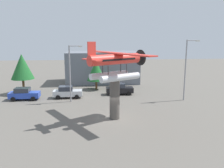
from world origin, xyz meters
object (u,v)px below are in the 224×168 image
object	(u,v)px
streetlight_secondary	(187,66)
storefront_building	(102,67)
floatplane_monument	(116,64)
display_pedestal	(115,99)
car_near_blue	(24,94)
car_far_black	(119,89)
car_mid_silver	(67,92)
tree_east	(96,70)
streetlight_primary	(71,69)
tree_west	(22,67)

from	to	relation	value
streetlight_secondary	storefront_building	bearing A→B (deg)	125.77
floatplane_monument	storefront_building	xyz separation A→B (m)	(-0.30, 21.93, -3.05)
display_pedestal	streetlight_secondary	size ratio (longest dim) A/B	0.52
floatplane_monument	car_near_blue	xyz separation A→B (m)	(-12.19, 9.04, -5.17)
car_near_blue	car_far_black	xyz separation A→B (m)	(13.97, 1.90, 0.00)
car_mid_silver	storefront_building	bearing A→B (deg)	64.82
car_far_black	tree_east	size ratio (longest dim) A/B	0.83
car_mid_silver	streetlight_primary	xyz separation A→B (m)	(0.86, -2.24, 3.64)
car_near_blue	storefront_building	distance (m)	17.67
car_far_black	streetlight_secondary	xyz separation A→B (m)	(8.91, -4.27, 4.01)
car_near_blue	tree_west	size ratio (longest dim) A/B	0.67
car_far_black	tree_east	world-z (taller)	tree_east
tree_east	car_far_black	bearing A→B (deg)	-48.92
car_near_blue	tree_east	xyz separation A→B (m)	(10.51, 5.87, 2.42)
floatplane_monument	car_far_black	bearing A→B (deg)	50.09
floatplane_monument	storefront_building	size ratio (longest dim) A/B	0.68
floatplane_monument	tree_east	distance (m)	15.26
car_far_black	tree_west	distance (m)	15.55
floatplane_monument	streetlight_primary	xyz separation A→B (m)	(-5.25, 7.33, -1.53)
car_near_blue	car_far_black	world-z (taller)	same
floatplane_monument	streetlight_secondary	distance (m)	12.66
car_near_blue	storefront_building	xyz separation A→B (m)	(11.89, 12.89, 2.12)
car_near_blue	streetlight_primary	world-z (taller)	streetlight_primary
car_near_blue	car_far_black	distance (m)	14.10
car_mid_silver	tree_west	distance (m)	8.61
car_near_blue	tree_west	xyz separation A→B (m)	(-1.07, 3.86, 3.44)
streetlight_secondary	storefront_building	size ratio (longest dim) A/B	0.61
display_pedestal	streetlight_primary	bearing A→B (deg)	124.78
storefront_building	tree_west	xyz separation A→B (m)	(-12.96, -9.03, 1.31)
display_pedestal	car_far_black	bearing A→B (deg)	80.25
floatplane_monument	tree_east	bearing A→B (deg)	65.76
car_near_blue	tree_east	size ratio (longest dim) A/B	0.83
floatplane_monument	tree_east	world-z (taller)	floatplane_monument
car_near_blue	streetlight_secondary	world-z (taller)	streetlight_secondary
car_near_blue	car_far_black	size ratio (longest dim) A/B	1.00
car_near_blue	storefront_building	size ratio (longest dim) A/B	0.30
floatplane_monument	streetlight_secondary	bearing A→B (deg)	1.32
car_mid_silver	car_far_black	bearing A→B (deg)	9.95
streetlight_primary	car_near_blue	bearing A→B (deg)	166.11
car_far_black	streetlight_primary	world-z (taller)	streetlight_primary
display_pedestal	tree_west	world-z (taller)	tree_west
tree_east	floatplane_monument	bearing A→B (deg)	-83.57
floatplane_monument	streetlight_primary	bearing A→B (deg)	94.93
car_far_black	car_near_blue	bearing A→B (deg)	-172.24
car_far_black	streetlight_secondary	world-z (taller)	streetlight_secondary
car_far_black	storefront_building	bearing A→B (deg)	100.71
display_pedestal	floatplane_monument	bearing A→B (deg)	30.68
streetlight_secondary	tree_east	xyz separation A→B (m)	(-12.37, 8.24, -1.59)
car_far_black	streetlight_primary	xyz separation A→B (m)	(-7.03, -3.62, 3.64)
streetlight_secondary	streetlight_primary	bearing A→B (deg)	177.68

